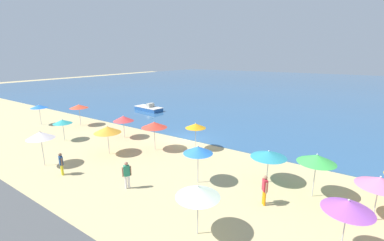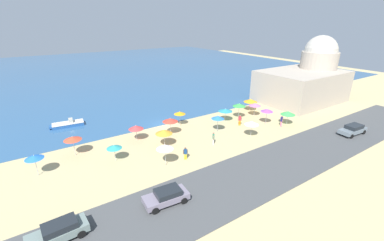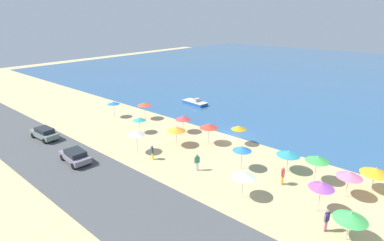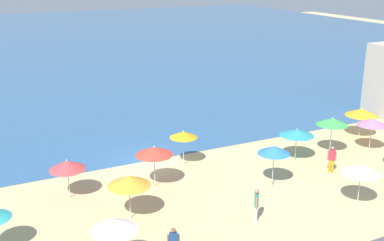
{
  "view_description": "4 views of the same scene",
  "coord_description": "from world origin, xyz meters",
  "px_view_note": "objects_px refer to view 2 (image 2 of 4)",
  "views": [
    {
      "loc": [
        14.0,
        -19.66,
        8.13
      ],
      "look_at": [
        -0.03,
        0.81,
        1.8
      ],
      "focal_mm": 24.0,
      "sensor_mm": 36.0,
      "label": 1
    },
    {
      "loc": [
        -17.07,
        -34.21,
        15.6
      ],
      "look_at": [
        2.41,
        -4.73,
        1.8
      ],
      "focal_mm": 24.0,
      "sensor_mm": 36.0,
      "label": 2
    },
    {
      "loc": [
        19.49,
        -30.61,
        14.89
      ],
      "look_at": [
        -4.87,
        -2.19,
        1.58
      ],
      "focal_mm": 28.0,
      "sensor_mm": 36.0,
      "label": 3
    },
    {
      "loc": [
        -10.22,
        -28.33,
        12.69
      ],
      "look_at": [
        4.39,
        1.71,
        1.79
      ],
      "focal_mm": 45.0,
      "sensor_mm": 36.0,
      "label": 4
    }
  ],
  "objects_px": {
    "beach_umbrella_4": "(252,123)",
    "beach_umbrella_9": "(255,104)",
    "beach_umbrella_5": "(225,110)",
    "beach_umbrella_6": "(288,113)",
    "beach_umbrella_13": "(239,105)",
    "beach_umbrella_8": "(250,100)",
    "beach_umbrella_10": "(72,138)",
    "beach_umbrella_15": "(164,132)",
    "harbor_fortress": "(308,79)",
    "parked_car_2": "(58,231)",
    "beach_umbrella_14": "(170,120)",
    "parked_car_0": "(353,129)",
    "bather_3": "(185,153)",
    "beach_umbrella_3": "(114,147)",
    "bather_2": "(282,120)",
    "beach_umbrella_7": "(136,127)",
    "parked_car_1": "(167,196)",
    "beach_umbrella_11": "(165,147)",
    "beach_umbrella_1": "(180,113)",
    "bather_0": "(213,138)",
    "beach_umbrella_2": "(218,117)",
    "beach_umbrella_12": "(34,157)",
    "beach_umbrella_0": "(267,110)"
  },
  "relations": [
    {
      "from": "beach_umbrella_13",
      "to": "parked_car_2",
      "type": "xyz_separation_m",
      "value": [
        -29.41,
        -11.89,
        -1.55
      ]
    },
    {
      "from": "beach_umbrella_3",
      "to": "parked_car_1",
      "type": "bearing_deg",
      "value": -81.68
    },
    {
      "from": "beach_umbrella_5",
      "to": "beach_umbrella_9",
      "type": "distance_m",
      "value": 5.87
    },
    {
      "from": "beach_umbrella_6",
      "to": "bather_3",
      "type": "xyz_separation_m",
      "value": [
        -19.47,
        -0.46,
        -1.06
      ]
    },
    {
      "from": "beach_umbrella_14",
      "to": "bather_3",
      "type": "relative_size",
      "value": 1.62
    },
    {
      "from": "beach_umbrella_4",
      "to": "beach_umbrella_13",
      "type": "relative_size",
      "value": 0.93
    },
    {
      "from": "beach_umbrella_2",
      "to": "bather_2",
      "type": "bearing_deg",
      "value": -22.67
    },
    {
      "from": "parked_car_0",
      "to": "bather_3",
      "type": "bearing_deg",
      "value": 163.21
    },
    {
      "from": "beach_umbrella_9",
      "to": "beach_umbrella_15",
      "type": "height_order",
      "value": "beach_umbrella_15"
    },
    {
      "from": "beach_umbrella_13",
      "to": "bather_0",
      "type": "distance_m",
      "value": 11.31
    },
    {
      "from": "bather_0",
      "to": "parked_car_0",
      "type": "xyz_separation_m",
      "value": [
        19.06,
        -8.6,
        -0.2
      ]
    },
    {
      "from": "beach_umbrella_4",
      "to": "harbor_fortress",
      "type": "relative_size",
      "value": 0.15
    },
    {
      "from": "beach_umbrella_0",
      "to": "harbor_fortress",
      "type": "bearing_deg",
      "value": 15.89
    },
    {
      "from": "beach_umbrella_3",
      "to": "beach_umbrella_13",
      "type": "height_order",
      "value": "beach_umbrella_13"
    },
    {
      "from": "beach_umbrella_11",
      "to": "parked_car_2",
      "type": "bearing_deg",
      "value": -156.41
    },
    {
      "from": "beach_umbrella_7",
      "to": "beach_umbrella_12",
      "type": "xyz_separation_m",
      "value": [
        -12.2,
        -2.24,
        0.23
      ]
    },
    {
      "from": "beach_umbrella_4",
      "to": "beach_umbrella_9",
      "type": "relative_size",
      "value": 1.03
    },
    {
      "from": "beach_umbrella_7",
      "to": "parked_car_0",
      "type": "distance_m",
      "value": 31.27
    },
    {
      "from": "beach_umbrella_13",
      "to": "parked_car_2",
      "type": "bearing_deg",
      "value": -157.98
    },
    {
      "from": "bather_3",
      "to": "parked_car_1",
      "type": "bearing_deg",
      "value": -134.27
    },
    {
      "from": "beach_umbrella_15",
      "to": "parked_car_1",
      "type": "height_order",
      "value": "beach_umbrella_15"
    },
    {
      "from": "beach_umbrella_10",
      "to": "beach_umbrella_13",
      "type": "height_order",
      "value": "beach_umbrella_13"
    },
    {
      "from": "beach_umbrella_5",
      "to": "beach_umbrella_13",
      "type": "bearing_deg",
      "value": -4.33
    },
    {
      "from": "beach_umbrella_8",
      "to": "beach_umbrella_11",
      "type": "distance_m",
      "value": 23.66
    },
    {
      "from": "beach_umbrella_6",
      "to": "beach_umbrella_5",
      "type": "bearing_deg",
      "value": 137.98
    },
    {
      "from": "beach_umbrella_0",
      "to": "bather_0",
      "type": "distance_m",
      "value": 11.73
    },
    {
      "from": "beach_umbrella_7",
      "to": "parked_car_1",
      "type": "relative_size",
      "value": 0.56
    },
    {
      "from": "beach_umbrella_14",
      "to": "parked_car_2",
      "type": "height_order",
      "value": "beach_umbrella_14"
    },
    {
      "from": "beach_umbrella_6",
      "to": "parked_car_2",
      "type": "distance_m",
      "value": 34.37
    },
    {
      "from": "beach_umbrella_5",
      "to": "parked_car_2",
      "type": "height_order",
      "value": "beach_umbrella_5"
    },
    {
      "from": "parked_car_2",
      "to": "beach_umbrella_11",
      "type": "bearing_deg",
      "value": 23.59
    },
    {
      "from": "bather_2",
      "to": "harbor_fortress",
      "type": "height_order",
      "value": "harbor_fortress"
    },
    {
      "from": "beach_umbrella_8",
      "to": "beach_umbrella_10",
      "type": "xyz_separation_m",
      "value": [
        -30.29,
        -0.2,
        0.33
      ]
    },
    {
      "from": "beach_umbrella_15",
      "to": "harbor_fortress",
      "type": "relative_size",
      "value": 0.15
    },
    {
      "from": "beach_umbrella_4",
      "to": "bather_0",
      "type": "bearing_deg",
      "value": 169.97
    },
    {
      "from": "beach_umbrella_5",
      "to": "parked_car_1",
      "type": "height_order",
      "value": "beach_umbrella_5"
    },
    {
      "from": "beach_umbrella_14",
      "to": "beach_umbrella_10",
      "type": "bearing_deg",
      "value": 175.26
    },
    {
      "from": "beach_umbrella_8",
      "to": "parked_car_2",
      "type": "xyz_separation_m",
      "value": [
        -33.87,
        -13.64,
        -1.15
      ]
    },
    {
      "from": "bather_0",
      "to": "bather_3",
      "type": "distance_m",
      "value": 5.37
    },
    {
      "from": "beach_umbrella_3",
      "to": "bather_2",
      "type": "height_order",
      "value": "beach_umbrella_3"
    },
    {
      "from": "beach_umbrella_11",
      "to": "bather_3",
      "type": "height_order",
      "value": "beach_umbrella_11"
    },
    {
      "from": "beach_umbrella_3",
      "to": "bather_2",
      "type": "distance_m",
      "value": 25.47
    },
    {
      "from": "beach_umbrella_4",
      "to": "beach_umbrella_13",
      "type": "distance_m",
      "value": 7.63
    },
    {
      "from": "beach_umbrella_1",
      "to": "beach_umbrella_12",
      "type": "distance_m",
      "value": 20.29
    },
    {
      "from": "beach_umbrella_1",
      "to": "beach_umbrella_10",
      "type": "relative_size",
      "value": 0.94
    },
    {
      "from": "beach_umbrella_9",
      "to": "beach_umbrella_14",
      "type": "bearing_deg",
      "value": 175.56
    },
    {
      "from": "parked_car_1",
      "to": "beach_umbrella_13",
      "type": "bearing_deg",
      "value": 31.5
    },
    {
      "from": "beach_umbrella_4",
      "to": "bather_0",
      "type": "xyz_separation_m",
      "value": [
        -5.95,
        1.05,
        -1.19
      ]
    },
    {
      "from": "harbor_fortress",
      "to": "beach_umbrella_8",
      "type": "bearing_deg",
      "value": 175.73
    },
    {
      "from": "beach_umbrella_9",
      "to": "beach_umbrella_8",
      "type": "bearing_deg",
      "value": 59.11
    }
  ]
}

